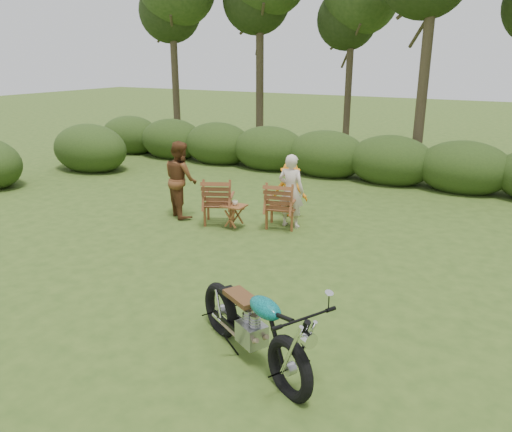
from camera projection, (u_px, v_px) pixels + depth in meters
The scene contains 10 objects.
ground at pixel (227, 314), 7.23m from camera, with size 80.00×80.00×0.00m, color #324A18.
tree_line at pixel (425, 46), 13.93m from camera, with size 22.52×11.62×8.14m.
motorcycle at pixel (252, 358), 6.17m from camera, with size 2.19×0.83×1.25m, color #0CA8A5, non-canonical shape.
lawn_chair_right at pixel (281, 227), 10.90m from camera, with size 0.70×0.70×1.02m, color #5E3217, non-canonical shape.
lawn_chair_left at pixel (219, 223), 11.14m from camera, with size 0.72×0.72×1.05m, color brown, non-canonical shape.
side_table at pixel (234, 217), 10.73m from camera, with size 0.51×0.43×0.52m, color brown, non-canonical shape.
cup at pixel (235, 203), 10.64m from camera, with size 0.12×0.12×0.10m, color beige.
adult_a at pixel (290, 226), 10.94m from camera, with size 0.58×0.38×1.60m, color beige.
adult_b at pixel (183, 216), 11.66m from camera, with size 0.85×0.66×1.75m, color brown.
child at pixel (289, 216), 11.60m from camera, with size 0.82×0.47×1.27m, color orange.
Camera 1 is at (3.48, -5.43, 3.58)m, focal length 35.00 mm.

